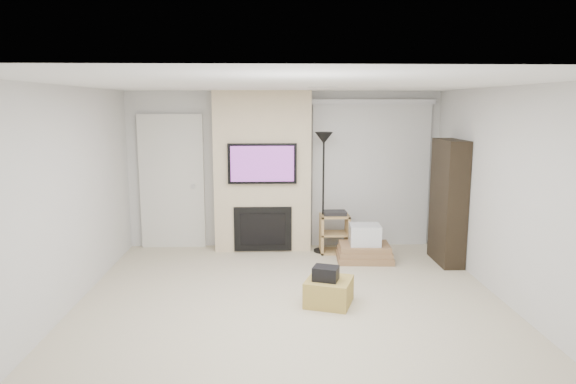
{
  "coord_description": "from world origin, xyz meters",
  "views": [
    {
      "loc": [
        -0.25,
        -5.46,
        2.3
      ],
      "look_at": [
        0.0,
        1.2,
        1.15
      ],
      "focal_mm": 32.0,
      "sensor_mm": 36.0,
      "label": 1
    }
  ],
  "objects_px": {
    "av_stand": "(334,231)",
    "box_stack": "(364,247)",
    "ottoman": "(329,292)",
    "bookshelf": "(448,202)",
    "floor_lamp": "(324,158)"
  },
  "relations": [
    {
      "from": "box_stack",
      "to": "ottoman",
      "type": "bearing_deg",
      "value": -113.51
    },
    {
      "from": "ottoman",
      "to": "floor_lamp",
      "type": "height_order",
      "value": "floor_lamp"
    },
    {
      "from": "av_stand",
      "to": "bookshelf",
      "type": "distance_m",
      "value": 1.76
    },
    {
      "from": "av_stand",
      "to": "bookshelf",
      "type": "xyz_separation_m",
      "value": [
        1.57,
        -0.57,
        0.55
      ]
    },
    {
      "from": "floor_lamp",
      "to": "ottoman",
      "type": "bearing_deg",
      "value": -94.08
    },
    {
      "from": "ottoman",
      "to": "av_stand",
      "type": "distance_m",
      "value": 2.15
    },
    {
      "from": "av_stand",
      "to": "bookshelf",
      "type": "height_order",
      "value": "bookshelf"
    },
    {
      "from": "ottoman",
      "to": "av_stand",
      "type": "relative_size",
      "value": 0.76
    },
    {
      "from": "floor_lamp",
      "to": "av_stand",
      "type": "height_order",
      "value": "floor_lamp"
    },
    {
      "from": "floor_lamp",
      "to": "box_stack",
      "type": "distance_m",
      "value": 1.47
    },
    {
      "from": "ottoman",
      "to": "floor_lamp",
      "type": "distance_m",
      "value": 2.53
    },
    {
      "from": "av_stand",
      "to": "box_stack",
      "type": "height_order",
      "value": "av_stand"
    },
    {
      "from": "box_stack",
      "to": "bookshelf",
      "type": "distance_m",
      "value": 1.37
    },
    {
      "from": "av_stand",
      "to": "box_stack",
      "type": "relative_size",
      "value": 0.78
    },
    {
      "from": "ottoman",
      "to": "av_stand",
      "type": "bearing_deg",
      "value": 81.03
    }
  ]
}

